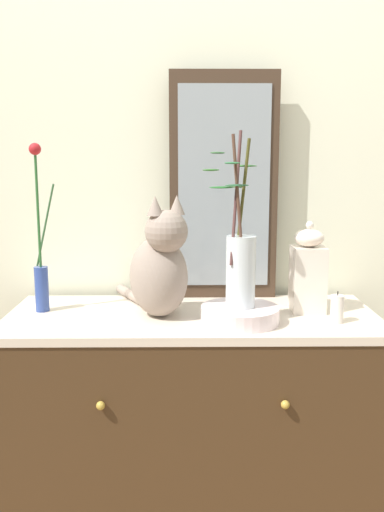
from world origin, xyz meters
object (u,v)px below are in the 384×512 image
object	(u,v)px
mirror_leaning	(224,187)
vase_glass_clear	(240,262)
sideboard	(192,442)
cat_sitting	(159,267)
vase_slim_green	(41,263)
bowl_porcelain	(240,315)
jar_lidded_porcelain	(308,272)
candle_pillar	(337,309)

from	to	relation	value
mirror_leaning	vase_glass_clear	bearing A→B (deg)	-84.76
sideboard	cat_sitting	size ratio (longest dim) A/B	2.70
mirror_leaning	vase_slim_green	world-z (taller)	mirror_leaning
bowl_porcelain	vase_glass_clear	world-z (taller)	vase_glass_clear
cat_sitting	bowl_porcelain	world-z (taller)	cat_sitting
cat_sitting	vase_slim_green	bearing A→B (deg)	170.53
vase_slim_green	vase_glass_clear	xyz separation A→B (m)	(0.60, -0.13, 0.03)
jar_lidded_porcelain	mirror_leaning	bearing A→B (deg)	143.86
vase_glass_clear	jar_lidded_porcelain	bearing A→B (deg)	27.78
vase_glass_clear	jar_lidded_porcelain	world-z (taller)	vase_glass_clear
bowl_porcelain	candle_pillar	bearing A→B (deg)	-0.77
cat_sitting	mirror_leaning	bearing A→B (deg)	48.75
cat_sitting	jar_lidded_porcelain	world-z (taller)	cat_sitting
vase_slim_green	candle_pillar	xyz separation A→B (m)	(0.88, -0.13, -0.11)
sideboard	cat_sitting	xyz separation A→B (m)	(-0.10, -0.02, 0.57)
vase_glass_clear	bowl_porcelain	bearing A→B (deg)	-22.87
bowl_porcelain	candle_pillar	xyz separation A→B (m)	(0.28, -0.00, 0.02)
candle_pillar	bowl_porcelain	bearing A→B (deg)	179.23
vase_glass_clear	candle_pillar	world-z (taller)	vase_glass_clear
jar_lidded_porcelain	candle_pillar	size ratio (longest dim) A/B	3.04
vase_slim_green	bowl_porcelain	world-z (taller)	vase_slim_green
mirror_leaning	candle_pillar	xyz separation A→B (m)	(0.31, -0.31, -0.34)
sideboard	vase_slim_green	distance (m)	0.74
sideboard	cat_sitting	world-z (taller)	cat_sitting
cat_sitting	jar_lidded_porcelain	distance (m)	0.46
vase_slim_green	bowl_porcelain	size ratio (longest dim) A/B	2.26
cat_sitting	bowl_porcelain	size ratio (longest dim) A/B	1.84
vase_slim_green	vase_glass_clear	bearing A→B (deg)	-12.01
sideboard	bowl_porcelain	bearing A→B (deg)	-33.64
cat_sitting	jar_lidded_porcelain	bearing A→B (deg)	6.39
vase_slim_green	vase_glass_clear	distance (m)	0.61
cat_sitting	vase_slim_green	size ratio (longest dim) A/B	0.81
mirror_leaning	bowl_porcelain	bearing A→B (deg)	-84.27
candle_pillar	vase_slim_green	bearing A→B (deg)	171.46
cat_sitting	vase_glass_clear	xyz separation A→B (m)	(0.23, -0.07, 0.03)
mirror_leaning	cat_sitting	xyz separation A→B (m)	(-0.20, -0.23, -0.23)
cat_sitting	jar_lidded_porcelain	size ratio (longest dim) A/B	1.48
sideboard	mirror_leaning	size ratio (longest dim) A/B	1.51
jar_lidded_porcelain	vase_glass_clear	bearing A→B (deg)	-152.22
sideboard	cat_sitting	bearing A→B (deg)	-165.91
sideboard	vase_glass_clear	distance (m)	0.62
sideboard	bowl_porcelain	world-z (taller)	bowl_porcelain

